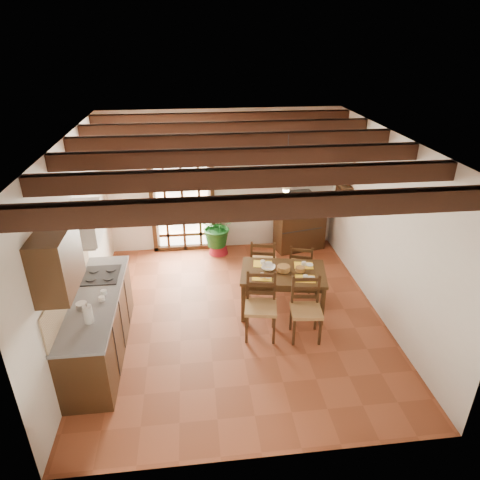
{
  "coord_description": "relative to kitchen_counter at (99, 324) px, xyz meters",
  "views": [
    {
      "loc": [
        -0.59,
        -5.5,
        4.06
      ],
      "look_at": [
        0.1,
        0.4,
        1.15
      ],
      "focal_mm": 32.0,
      "sensor_mm": 36.0,
      "label": 1
    }
  ],
  "objects": [
    {
      "name": "ground_plane",
      "position": [
        1.96,
        0.6,
        -0.47
      ],
      "size": [
        5.0,
        5.0,
        0.0
      ],
      "primitive_type": "plane",
      "color": "brown"
    },
    {
      "name": "room_shell",
      "position": [
        1.96,
        0.6,
        1.34
      ],
      "size": [
        4.52,
        5.02,
        2.81
      ],
      "color": "silver",
      "rests_on": "ground_plane"
    },
    {
      "name": "ceiling_beams",
      "position": [
        1.96,
        0.6,
        2.22
      ],
      "size": [
        4.5,
        4.34,
        0.2
      ],
      "color": "black",
      "rests_on": "room_shell"
    },
    {
      "name": "french_door",
      "position": [
        1.16,
        3.05,
        0.7
      ],
      "size": [
        1.26,
        0.11,
        2.32
      ],
      "color": "white",
      "rests_on": "ground_plane"
    },
    {
      "name": "kitchen_counter",
      "position": [
        0.0,
        0.0,
        0.0
      ],
      "size": [
        0.64,
        2.25,
        1.38
      ],
      "color": "#341F10",
      "rests_on": "ground_plane"
    },
    {
      "name": "upper_cabinet",
      "position": [
        -0.12,
        -0.7,
        1.38
      ],
      "size": [
        0.35,
        0.8,
        0.7
      ],
      "primitive_type": "cube",
      "color": "#341F10",
      "rests_on": "room_shell"
    },
    {
      "name": "range_hood",
      "position": [
        -0.09,
        0.55,
        1.26
      ],
      "size": [
        0.38,
        0.6,
        0.54
      ],
      "color": "white",
      "rests_on": "room_shell"
    },
    {
      "name": "counter_items",
      "position": [
        0.0,
        0.09,
        0.49
      ],
      "size": [
        0.5,
        1.43,
        0.25
      ],
      "color": "black",
      "rests_on": "kitchen_counter"
    },
    {
      "name": "dining_table",
      "position": [
        2.7,
        0.72,
        0.14
      ],
      "size": [
        1.44,
        1.07,
        0.71
      ],
      "rotation": [
        0.0,
        0.0,
        -0.19
      ],
      "color": "#3C2813",
      "rests_on": "ground_plane"
    },
    {
      "name": "chair_near_left",
      "position": [
        2.25,
        0.13,
        -0.17
      ],
      "size": [
        0.52,
        0.5,
        0.98
      ],
      "rotation": [
        0.0,
        0.0,
        -0.17
      ],
      "color": "#A47946",
      "rests_on": "ground_plane"
    },
    {
      "name": "chair_near_right",
      "position": [
        2.89,
        0.01,
        -0.18
      ],
      "size": [
        0.47,
        0.46,
        0.94
      ],
      "rotation": [
        0.0,
        0.0,
        -0.1
      ],
      "color": "#A47946",
      "rests_on": "ground_plane"
    },
    {
      "name": "chair_far_left",
      "position": [
        2.51,
        1.44,
        -0.18
      ],
      "size": [
        0.52,
        0.5,
        0.95
      ],
      "rotation": [
        0.0,
        0.0,
        2.91
      ],
      "color": "#A47946",
      "rests_on": "ground_plane"
    },
    {
      "name": "chair_far_right",
      "position": [
        3.14,
        1.31,
        -0.2
      ],
      "size": [
        0.51,
        0.5,
        0.88
      ],
      "rotation": [
        0.0,
        0.0,
        2.81
      ],
      "color": "#A47946",
      "rests_on": "ground_plane"
    },
    {
      "name": "table_setting",
      "position": [
        2.7,
        0.72,
        0.22
      ],
      "size": [
        0.95,
        0.63,
        0.09
      ],
      "rotation": [
        0.0,
        0.0,
        -0.19
      ],
      "color": "yellow",
      "rests_on": "dining_table"
    },
    {
      "name": "table_bowl",
      "position": [
        2.48,
        0.81,
        0.26
      ],
      "size": [
        0.28,
        0.28,
        0.05
      ],
      "primitive_type": "imported",
      "rotation": [
        0.0,
        0.0,
        -0.34
      ],
      "color": "white",
      "rests_on": "dining_table"
    },
    {
      "name": "sideboard",
      "position": [
        3.49,
        2.83,
        -0.06
      ],
      "size": [
        1.05,
        0.64,
        0.83
      ],
      "primitive_type": "cube",
      "rotation": [
        0.0,
        0.0,
        0.22
      ],
      "color": "#341F10",
      "rests_on": "ground_plane"
    },
    {
      "name": "crt_tv",
      "position": [
        3.49,
        2.82,
        0.55
      ],
      "size": [
        0.48,
        0.45,
        0.38
      ],
      "rotation": [
        0.0,
        0.0,
        0.1
      ],
      "color": "black",
      "rests_on": "sideboard"
    },
    {
      "name": "fuse_box",
      "position": [
        3.46,
        3.08,
        1.28
      ],
      "size": [
        0.25,
        0.03,
        0.32
      ],
      "primitive_type": "cube",
      "color": "white",
      "rests_on": "room_shell"
    },
    {
      "name": "plant_pot",
      "position": [
        1.82,
        2.79,
        -0.36
      ],
      "size": [
        0.39,
        0.39,
        0.24
      ],
      "primitive_type": "cone",
      "color": "maroon",
      "rests_on": "ground_plane"
    },
    {
      "name": "potted_plant",
      "position": [
        1.82,
        2.79,
        0.1
      ],
      "size": [
        2.3,
        2.06,
        2.25
      ],
      "primitive_type": "imported",
      "rotation": [
        0.0,
        0.0,
        0.18
      ],
      "color": "#144C19",
      "rests_on": "ground_plane"
    },
    {
      "name": "wall_shelf",
      "position": [
        4.1,
        2.2,
        1.04
      ],
      "size": [
        0.2,
        0.42,
        0.2
      ],
      "color": "#341F10",
      "rests_on": "room_shell"
    },
    {
      "name": "shelf_vase",
      "position": [
        4.1,
        2.2,
        1.18
      ],
      "size": [
        0.15,
        0.15,
        0.15
      ],
      "primitive_type": "imported",
      "color": "#B2BFB2",
      "rests_on": "wall_shelf"
    },
    {
      "name": "shelf_flowers",
      "position": [
        4.1,
        2.2,
        1.38
      ],
      "size": [
        0.14,
        0.14,
        0.36
      ],
      "color": "yellow",
      "rests_on": "shelf_vase"
    },
    {
      "name": "framed_picture",
      "position": [
        4.18,
        2.2,
        1.58
      ],
      "size": [
        0.03,
        0.32,
        0.32
      ],
      "color": "brown",
      "rests_on": "room_shell"
    },
    {
      "name": "pendant_lamp",
      "position": [
        2.7,
        0.82,
        1.6
      ],
      "size": [
        0.36,
        0.36,
        0.84
      ],
      "color": "black",
      "rests_on": "room_shell"
    }
  ]
}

